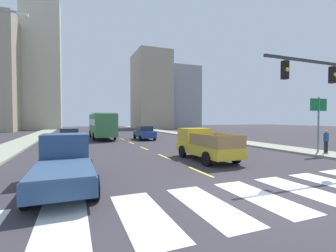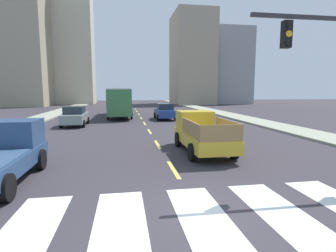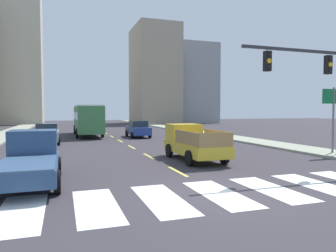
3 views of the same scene
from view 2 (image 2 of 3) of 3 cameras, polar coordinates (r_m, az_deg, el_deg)
The scene contains 24 objects.
ground_plane at distance 7.03m, azimuth 7.40°, elevation -18.55°, with size 160.00×160.00×0.00m, color #353137.
sidewalk_right at distance 27.42m, azimuth 18.68°, elevation 0.88°, with size 2.82×110.00×0.15m, color #979B84.
sidewalk_left at distance 25.89m, azimuth -29.92°, elevation -0.11°, with size 2.82×110.00×0.15m, color #979B84.
crosswalk_stripe_2 at distance 7.12m, azimuth -27.67°, elevation -19.02°, with size 1.24×3.69×0.01m, color silver.
crosswalk_stripe_3 at distance 6.78m, azimuth -10.22°, elevation -19.62°, with size 1.24×3.69×0.01m, color silver.
crosswalk_stripe_4 at distance 7.03m, azimuth 7.40°, elevation -18.52°, with size 1.24×3.69×0.01m, color silver.
crosswalk_stripe_5 at distance 7.81m, azimuth 22.35°, elevation -16.28°, with size 1.24×3.69×0.01m, color silver.
lane_dash_0 at distance 10.66m, azimuth 1.14°, elevation -9.24°, with size 0.16×2.40×0.01m, color #D1C54A.
lane_dash_1 at distance 15.46m, azimuth -2.24°, elevation -3.93°, with size 0.16×2.40×0.01m, color #D1C54A.
lane_dash_2 at distance 20.36m, azimuth -3.98°, elevation -1.15°, with size 0.16×2.40×0.01m, color #D1C54A.
lane_dash_3 at distance 25.29m, azimuth -5.05°, elevation 0.55°, with size 0.16×2.40×0.01m, color #D1C54A.
lane_dash_4 at distance 30.25m, azimuth -5.77°, elevation 1.70°, with size 0.16×2.40×0.01m, color #D1C54A.
lane_dash_5 at distance 35.22m, azimuth -6.28°, elevation 2.52°, with size 0.16×2.40×0.01m, color #D1C54A.
lane_dash_6 at distance 40.20m, azimuth -6.67°, elevation 3.14°, with size 0.16×2.40×0.01m, color #D1C54A.
lane_dash_7 at distance 45.18m, azimuth -6.97°, elevation 3.62°, with size 0.16×2.40×0.01m, color #D1C54A.
pickup_stakebed at distance 13.86m, azimuth 7.02°, elevation -1.41°, with size 2.18×5.20×1.96m.
pickup_dark at distance 10.92m, azimuth -32.15°, elevation -5.05°, with size 2.18×5.20×1.96m.
city_bus at distance 32.13m, azimuth -10.25°, elevation 5.45°, with size 2.72×10.80×3.32m.
sedan_far at distance 24.86m, azimuth -19.29°, elevation 2.02°, with size 2.02×4.40×1.72m.
sedan_near_right at distance 28.69m, azimuth -0.71°, elevation 3.13°, with size 2.02×4.40×1.72m.
tower_tall_centre at distance 63.87m, azimuth 5.14°, elevation 14.00°, with size 8.69×11.90×20.49m, color tan.
block_mid_left at distance 67.33m, azimuth -19.62°, elevation 17.80°, with size 8.54×7.12×31.02m, color #BFB89F.
block_mid_right at distance 61.37m, azimuth -29.78°, elevation 14.78°, with size 11.26×8.66×23.60m, color tan.
block_low_left at distance 67.50m, azimuth 12.79°, elevation 12.18°, with size 8.61×10.24×17.40m, color gray.
Camera 2 is at (-1.86, -6.03, 3.09)m, focal length 28.49 mm.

